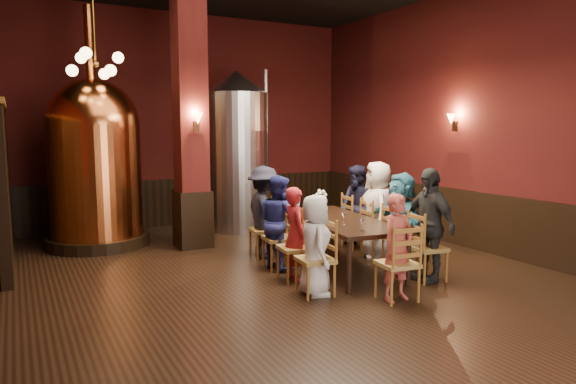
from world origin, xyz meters
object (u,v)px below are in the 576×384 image
rose_vase (322,196)px  person_1 (295,234)px  person_2 (279,222)px  steel_vessel (237,151)px  person_0 (315,245)px  copper_kettle (95,161)px  dining_table (340,223)px

rose_vase → person_1: bearing=-134.4°
person_2 → steel_vessel: size_ratio=0.44×
person_0 → person_2: 1.33m
person_2 → rose_vase: bearing=-71.5°
copper_kettle → rose_vase: size_ratio=12.85×
dining_table → person_0: size_ratio=1.96×
dining_table → person_1: person_1 is taller
dining_table → steel_vessel: size_ratio=0.77×
person_1 → person_2: size_ratio=0.92×
dining_table → person_1: bearing=-158.8°
person_1 → rose_vase: 1.71m
dining_table → copper_kettle: bearing=139.1°
person_1 → person_2: bearing=-0.6°
person_2 → person_1: bearing=165.2°
dining_table → rose_vase: rose_vase is taller
steel_vessel → person_0: bearing=-100.1°
steel_vessel → person_2: bearing=-101.5°
dining_table → person_1: (-0.88, -0.23, -0.04)m
person_0 → copper_kettle: (-2.01, 4.17, 0.88)m
person_0 → person_2: (0.16, 1.32, 0.07)m
person_1 → dining_table: bearing=-69.4°
person_2 → dining_table: bearing=-126.0°
person_0 → rose_vase: 2.27m
person_1 → copper_kettle: copper_kettle is taller
person_0 → person_1: 0.67m
person_1 → steel_vessel: 3.92m
person_1 → rose_vase: size_ratio=4.01×
person_0 → person_1: (0.08, 0.67, 0.01)m
dining_table → person_0: bearing=-130.4°
person_0 → copper_kettle: 4.71m
copper_kettle → steel_vessel: (2.79, 0.22, 0.10)m
person_0 → person_2: person_2 is taller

